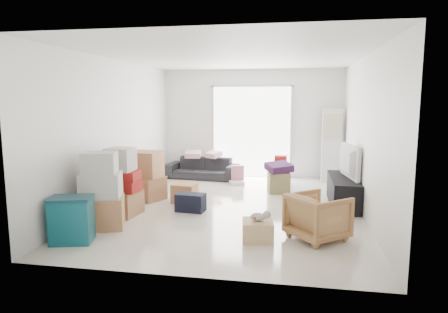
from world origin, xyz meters
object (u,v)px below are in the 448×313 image
object	(u,v)px
kids_table	(281,164)
wood_crate	(258,230)
storage_bins	(72,220)
ottoman	(279,182)
tv_console	(343,191)
ac_tower	(331,145)
sofa	(203,165)
television	(344,174)
armchair	(318,214)

from	to	relation	value
kids_table	wood_crate	world-z (taller)	kids_table
storage_bins	ottoman	distance (m)	4.42
tv_console	kids_table	xyz separation A→B (m)	(-1.22, 1.67, 0.22)
ac_tower	kids_table	size ratio (longest dim) A/B	2.62
sofa	wood_crate	size ratio (longest dim) A/B	4.18
kids_table	wood_crate	distance (m)	3.87
television	wood_crate	distance (m)	2.62
sofa	wood_crate	world-z (taller)	sofa
ac_tower	ottoman	distance (m)	1.91
ottoman	kids_table	size ratio (longest dim) A/B	0.65
sofa	wood_crate	distance (m)	4.56
television	tv_console	bearing A→B (deg)	-9.07
ac_tower	television	bearing A→B (deg)	-88.68
tv_console	ac_tower	bearing A→B (deg)	91.32
ac_tower	kids_table	distance (m)	1.33
sofa	television	bearing A→B (deg)	-26.70
sofa	armchair	xyz separation A→B (m)	(2.59, -4.00, 0.01)
sofa	armchair	size ratio (longest dim) A/B	2.46
sofa	wood_crate	xyz separation A→B (m)	(1.77, -4.20, -0.21)
ottoman	ac_tower	bearing A→B (deg)	49.06
tv_console	storage_bins	world-z (taller)	storage_bins
television	ottoman	distance (m)	1.52
armchair	ac_tower	bearing A→B (deg)	-47.48
tv_console	armchair	world-z (taller)	armchair
storage_bins	ottoman	size ratio (longest dim) A/B	1.48
tv_console	storage_bins	distance (m)	4.75
ottoman	armchair	bearing A→B (deg)	-76.66
wood_crate	ottoman	bearing A→B (deg)	86.90
ottoman	wood_crate	size ratio (longest dim) A/B	1.03
wood_crate	tv_console	bearing A→B (deg)	57.49
storage_bins	wood_crate	bearing A→B (deg)	11.92
television	wood_crate	bearing A→B (deg)	138.42
armchair	storage_bins	xyz separation A→B (m)	(-3.34, -0.72, -0.04)
armchair	wood_crate	distance (m)	0.87
kids_table	storage_bins	bearing A→B (deg)	-121.44
television	kids_table	bearing A→B (deg)	27.14
ottoman	kids_table	distance (m)	0.90
ac_tower	armchair	world-z (taller)	ac_tower
storage_bins	ottoman	bearing A→B (deg)	52.78
television	storage_bins	world-z (taller)	television
ac_tower	wood_crate	distance (m)	4.61
ottoman	kids_table	xyz separation A→B (m)	(0.01, 0.86, 0.26)
kids_table	wood_crate	bearing A→B (deg)	-92.49
tv_console	television	bearing A→B (deg)	-90.00
ac_tower	wood_crate	world-z (taller)	ac_tower
ac_tower	storage_bins	bearing A→B (deg)	-128.29
ac_tower	sofa	size ratio (longest dim) A/B	0.99
ac_tower	television	size ratio (longest dim) A/B	1.65
tv_console	television	size ratio (longest dim) A/B	1.48
wood_crate	television	bearing A→B (deg)	57.49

